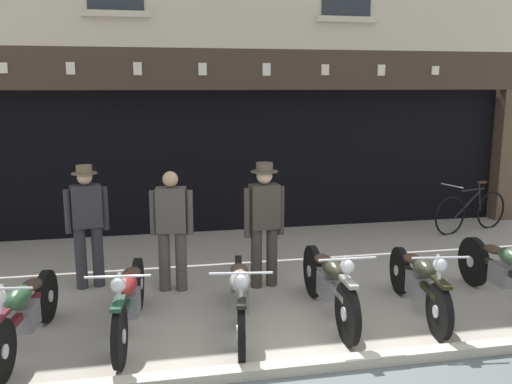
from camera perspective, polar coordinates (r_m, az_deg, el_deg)
The scene contains 12 objects.
shop_facade at distance 11.64m, azimuth -3.78°, elevation 6.07°, with size 11.79×4.42×5.91m.
motorcycle_far_left at distance 6.10m, azimuth -23.22°, elevation -11.52°, with size 0.62×1.91×0.89m.
motorcycle_left at distance 6.08m, azimuth -13.24°, elevation -10.89°, with size 0.62×2.03×0.91m.
motorcycle_center_left at distance 6.06m, azimuth -1.73°, elevation -10.73°, with size 0.62×2.04×0.90m.
motorcycle_center at distance 6.39m, azimuth 7.71°, elevation -9.45°, with size 0.62×2.01×0.92m.
motorcycle_center_right at distance 6.72m, azimuth 16.79°, elevation -8.96°, with size 0.62×1.91×0.91m.
motorcycle_right at distance 7.38m, azimuth 24.66°, elevation -7.57°, with size 0.62×1.97×0.93m.
salesman_left at distance 7.48m, azimuth -17.37°, elevation -2.92°, with size 0.55×0.33×1.66m.
shopkeeper_center at distance 7.12m, azimuth -8.87°, elevation -3.53°, with size 0.55×0.28×1.60m.
salesman_right at distance 7.17m, azimuth 0.87°, elevation -2.83°, with size 0.56×0.36×1.69m.
advert_board_near at distance 10.67m, azimuth 10.66°, elevation 5.15°, with size 0.67×0.03×0.94m.
leaning_bicycle at distance 10.83m, azimuth 21.76°, elevation -1.86°, with size 1.73×0.65×0.95m.
Camera 1 is at (-1.48, -4.46, 2.66)m, focal length 37.93 mm.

